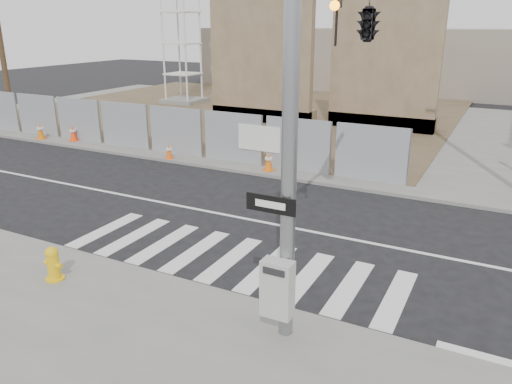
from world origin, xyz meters
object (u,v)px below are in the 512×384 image
at_px(fire_hydrant, 53,263).
at_px(traffic_cone_c, 169,151).
at_px(signal_pole, 346,60).
at_px(traffic_cone_d, 268,161).
at_px(traffic_cone_b, 73,133).
at_px(traffic_cone_a, 40,131).

distance_m(fire_hydrant, traffic_cone_c, 10.33).
bearing_deg(signal_pole, traffic_cone_d, 126.58).
bearing_deg(fire_hydrant, traffic_cone_d, 80.43).
bearing_deg(traffic_cone_d, traffic_cone_c, -176.34).
xyz_separation_m(traffic_cone_c, traffic_cone_d, (4.45, 0.28, 0.05)).
xyz_separation_m(traffic_cone_b, traffic_cone_c, (6.04, -0.57, -0.06)).
height_order(fire_hydrant, traffic_cone_a, traffic_cone_a).
bearing_deg(traffic_cone_b, signal_pole, -23.99).
xyz_separation_m(fire_hydrant, traffic_cone_c, (-3.99, 9.53, -0.08)).
xyz_separation_m(traffic_cone_b, traffic_cone_d, (10.49, -0.28, -0.01)).
distance_m(signal_pole, traffic_cone_d, 9.22).
bearing_deg(signal_pole, traffic_cone_b, 156.01).
height_order(signal_pole, traffic_cone_a, signal_pole).
xyz_separation_m(signal_pole, traffic_cone_b, (-15.35, 6.83, -4.29)).
relative_size(signal_pole, traffic_cone_b, 9.30).
distance_m(traffic_cone_b, traffic_cone_c, 6.07).
height_order(fire_hydrant, traffic_cone_d, fire_hydrant).
bearing_deg(fire_hydrant, traffic_cone_c, 105.81).
distance_m(traffic_cone_a, traffic_cone_b, 1.76).
relative_size(traffic_cone_a, traffic_cone_b, 1.07).
distance_m(signal_pole, traffic_cone_b, 17.34).
bearing_deg(fire_hydrant, traffic_cone_a, 133.64).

